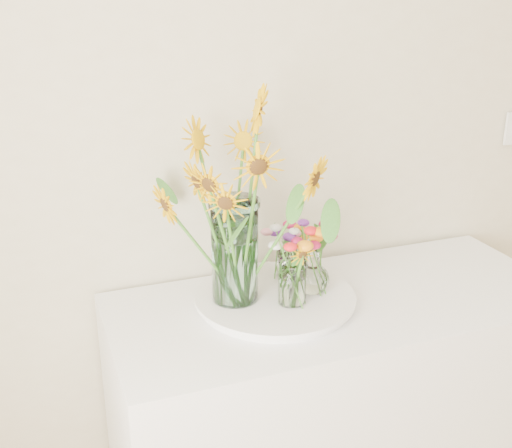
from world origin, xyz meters
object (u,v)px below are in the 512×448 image
(counter, at_px, (335,422))
(mason_jar, at_px, (235,251))
(small_vase_a, at_px, (292,283))
(small_vase_c, at_px, (287,261))
(tray, at_px, (275,300))
(small_vase_b, at_px, (313,270))

(counter, distance_m, mason_jar, 0.71)
(counter, relative_size, small_vase_a, 10.20)
(small_vase_a, bearing_deg, small_vase_c, 71.33)
(tray, distance_m, small_vase_c, 0.16)
(small_vase_a, height_order, small_vase_c, small_vase_a)
(small_vase_b, bearing_deg, mason_jar, 172.10)
(small_vase_a, bearing_deg, counter, 5.87)
(counter, bearing_deg, tray, 167.72)
(tray, distance_m, mason_jar, 0.21)
(small_vase_a, bearing_deg, tray, 113.45)
(counter, distance_m, small_vase_b, 0.56)
(small_vase_c, bearing_deg, small_vase_a, -108.67)
(tray, xyz_separation_m, small_vase_c, (0.08, 0.11, 0.07))
(mason_jar, distance_m, small_vase_a, 0.19)
(mason_jar, distance_m, small_vase_c, 0.25)
(mason_jar, distance_m, small_vase_b, 0.25)
(small_vase_a, height_order, small_vase_b, small_vase_b)
(small_vase_a, xyz_separation_m, small_vase_b, (0.09, 0.05, 0.00))
(counter, distance_m, small_vase_a, 0.57)
(small_vase_b, bearing_deg, counter, -19.65)
(small_vase_c, bearing_deg, counter, -53.25)
(small_vase_b, bearing_deg, small_vase_c, 103.43)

